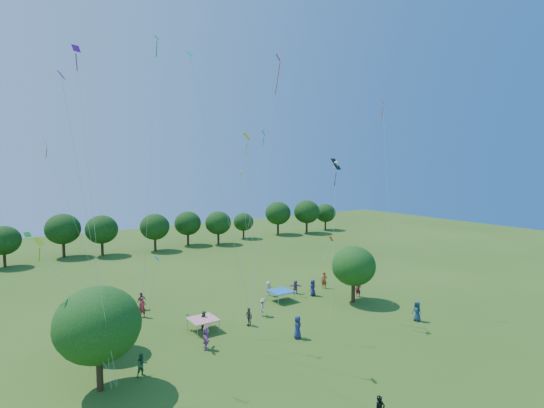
{
  "coord_description": "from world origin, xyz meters",
  "views": [
    {
      "loc": [
        -18.52,
        -13.07,
        14.06
      ],
      "look_at": [
        0.0,
        14.0,
        11.0
      ],
      "focal_mm": 28.0,
      "sensor_mm": 36.0,
      "label": 1
    }
  ],
  "objects": [
    {
      "name": "crowd_person_1",
      "position": [
        -6.94,
        25.05,
        0.93
      ],
      "size": [
        0.83,
        0.76,
        1.87
      ],
      "primitive_type": "imported",
      "rotation": [
        0.0,
        0.0,
        5.68
      ],
      "color": "maroon",
      "rests_on": "ground"
    },
    {
      "name": "crowd_person_5",
      "position": [
        -5.07,
        15.49,
        0.89
      ],
      "size": [
        1.22,
        1.76,
        1.78
      ],
      "primitive_type": "imported",
      "rotation": [
        0.0,
        0.0,
        1.15
      ],
      "color": "#AC64A2",
      "rests_on": "ground"
    },
    {
      "name": "crowd_person_14",
      "position": [
        -3.45,
        19.25,
        0.78
      ],
      "size": [
        0.82,
        0.86,
        1.57
      ],
      "primitive_type": "imported",
      "rotation": [
        0.0,
        0.0,
        0.86
      ],
      "color": "#255729",
      "rests_on": "ground"
    },
    {
      "name": "crowd_person_11",
      "position": [
        9.11,
        22.8,
        0.76
      ],
      "size": [
        1.42,
        1.27,
        1.51
      ],
      "primitive_type": "imported",
      "rotation": [
        0.0,
        0.0,
        2.47
      ],
      "color": "#895087",
      "rests_on": "ground"
    },
    {
      "name": "small_kite_4",
      "position": [
        -0.01,
        16.25,
        12.96
      ],
      "size": [
        3.16,
        0.54,
        15.55
      ],
      "color": "blue"
    },
    {
      "name": "small_kite_2",
      "position": [
        -15.5,
        14.81,
        8.29
      ],
      "size": [
        3.54,
        4.45,
        8.45
      ],
      "color": "#AEC611"
    },
    {
      "name": "crowd_person_3",
      "position": [
        6.25,
        23.78,
        0.8
      ],
      "size": [
        1.09,
        1.07,
        1.61
      ],
      "primitive_type": "imported",
      "rotation": [
        0.0,
        0.0,
        5.52
      ],
      "color": "#B4AE90",
      "rests_on": "ground"
    },
    {
      "name": "small_kite_7",
      "position": [
        -5.72,
        12.48,
        14.51
      ],
      "size": [
        5.29,
        0.59,
        19.83
      ],
      "color": "#0DD0AE"
    },
    {
      "name": "small_kite_10",
      "position": [
        -2.98,
        12.59,
        13.6
      ],
      "size": [
        1.16,
        0.77,
        14.99
      ],
      "color": "yellow"
    },
    {
      "name": "small_kite_9",
      "position": [
        13.03,
        14.14,
        15.63
      ],
      "size": [
        1.73,
        3.16,
        18.86
      ],
      "color": "red"
    },
    {
      "name": "near_tree_east",
      "position": [
        12.25,
        17.17,
        3.77
      ],
      "size": [
        4.47,
        4.47,
        5.79
      ],
      "color": "#422B19",
      "rests_on": "ground"
    },
    {
      "name": "crowd_person_13",
      "position": [
        13.95,
        18.12,
        0.85
      ],
      "size": [
        0.58,
        0.73,
        1.7
      ],
      "primitive_type": "imported",
      "rotation": [
        0.0,
        0.0,
        5.03
      ],
      "color": "maroon",
      "rests_on": "ground"
    },
    {
      "name": "crowd_person_8",
      "position": [
        -10.39,
        14.11,
        0.78
      ],
      "size": [
        0.83,
        0.54,
        1.56
      ],
      "primitive_type": "imported",
      "rotation": [
        0.0,
        0.0,
        0.17
      ],
      "color": "#2A6332",
      "rests_on": "ground"
    },
    {
      "name": "red_high_kite",
      "position": [
        3.66,
        19.15,
        19.41
      ],
      "size": [
        6.51,
        5.18,
        22.99
      ],
      "color": "red"
    },
    {
      "name": "crowd_person_6",
      "position": [
        10.19,
        21.12,
        0.87
      ],
      "size": [
        0.96,
        0.71,
        1.75
      ],
      "primitive_type": "imported",
      "rotation": [
        0.0,
        0.0,
        3.45
      ],
      "color": "navy",
      "rests_on": "ground"
    },
    {
      "name": "small_kite_0",
      "position": [
        14.02,
        22.77,
        5.2
      ],
      "size": [
        3.03,
        0.69,
        4.56
      ],
      "color": "#E5410D"
    },
    {
      "name": "crowd_person_9",
      "position": [
        2.4,
        19.0,
        0.84
      ],
      "size": [
        1.0,
        1.19,
        1.68
      ],
      "primitive_type": "imported",
      "rotation": [
        0.0,
        0.0,
        1.0
      ],
      "color": "#A39482",
      "rests_on": "ground"
    },
    {
      "name": "small_kite_3",
      "position": [
        -14.67,
        28.65,
        6.79
      ],
      "size": [
        5.33,
        5.27,
        6.83
      ],
      "color": "#1B9420"
    },
    {
      "name": "crowd_person_12",
      "position": [
        13.17,
        10.12,
        0.9
      ],
      "size": [
        0.53,
        0.91,
        1.8
      ],
      "primitive_type": "imported",
      "rotation": [
        0.0,
        0.0,
        4.66
      ],
      "color": "navy",
      "rests_on": "ground"
    },
    {
      "name": "crowd_person_10",
      "position": [
        -6.36,
        27.16,
        0.85
      ],
      "size": [
        1.1,
        0.79,
        1.7
      ],
      "primitive_type": "imported",
      "rotation": [
        0.0,
        0.0,
        3.52
      ],
      "color": "#413934",
      "rests_on": "ground"
    },
    {
      "name": "small_kite_1",
      "position": [
        4.83,
        26.62,
        10.45
      ],
      "size": [
        0.86,
        3.68,
        12.25
      ],
      "color": "yellow"
    },
    {
      "name": "small_kite_13",
      "position": [
        -14.27,
        11.66,
        14.13
      ],
      "size": [
        2.42,
        0.68,
        17.62
      ],
      "color": "#82178A"
    },
    {
      "name": "treeline",
      "position": [
        -1.73,
        55.43,
        4.09
      ],
      "size": [
        88.01,
        8.77,
        6.77
      ],
      "color": "#422B19",
      "rests_on": "ground"
    },
    {
      "name": "small_kite_6",
      "position": [
        -7.41,
        28.54,
        10.95
      ],
      "size": [
        0.93,
        5.49,
        12.58
      ],
      "color": "silver"
    },
    {
      "name": "small_kite_11",
      "position": [
        -6.74,
        21.68,
        17.08
      ],
      "size": [
        1.34,
        2.5,
        23.03
      ],
      "color": "#198919"
    },
    {
      "name": "near_tree_north",
      "position": [
        -11.74,
        19.45,
        3.23
      ],
      "size": [
        4.0,
        4.0,
        5.04
      ],
      "color": "#422B19",
      "rests_on": "ground"
    },
    {
      "name": "small_kite_5",
      "position": [
        -13.0,
        16.17,
        16.44
      ],
      "size": [
        0.58,
        6.81,
        20.59
      ],
      "color": "#82178F"
    },
    {
      "name": "pirate_kite",
      "position": [
        7.14,
        14.49,
        13.85
      ],
      "size": [
        3.32,
        2.99,
        13.29
      ],
      "color": "black"
    },
    {
      "name": "small_kite_8",
      "position": [
        -13.2,
        25.37,
        12.3
      ],
      "size": [
        4.2,
        1.67,
        14.62
      ],
      "color": "#F5440E"
    },
    {
      "name": "small_kite_12",
      "position": [
        -6.45,
        22.42,
        5.41
      ],
      "size": [
        0.92,
        1.1,
        4.85
      ],
      "color": "blue"
    },
    {
      "name": "crowd_person_4",
      "position": [
        0.11,
        17.75,
        0.8
      ],
      "size": [
        0.44,
        0.95,
        1.61
      ],
      "primitive_type": "imported",
      "rotation": [
        0.0,
        0.0,
        4.72
      ],
      "color": "#423935",
      "rests_on": "ground"
    },
    {
      "name": "crowd_person_0",
      "position": [
        1.96,
        13.19,
        0.93
      ],
      "size": [
        0.98,
        1.01,
        1.85
      ],
      "primitive_type": "imported",
      "rotation": [
        0.0,
        0.0,
        0.84
      ],
      "color": "navy",
      "rests_on": "ground"
    },
    {
      "name": "tent_blue",
      "position": [
        6.3,
        21.63,
        1.04
      ],
      "size": [
        2.2,
        2.2,
        1.1
      ],
      "color": "blue",
      "rests_on": "ground"
    },
    {
      "name": "tent_red_stripe",
      "position": [
        -3.72,
        18.86,
        1.04
      ],
      "size": [
        2.2,
        2.2,
        1.1
      ],
      "color": "red",
      "rests_on": "ground"
    },
    {
      "name": "crowd_person_2",
      "position": [
        -8.12,
        26.38,
        0.77
      ],
      "size": [
        0.78,
        0.85,
        1.54
      ],
      "primitive_type": "imported",
      "rotation": [
        0.0,
        0.0,
        5.34
      ],
      "color": "#235333",
      "rests_on": "ground"
    },
    {
      "name": "near_tree_west",
      "position": [
        -13.11,
        13.85,
        4.23
      ],
      "size": [
        5.24,
        5.24,
        6.59
      ],
      "color": "#422B19",
      "rests_on": "ground"
    },
    {
      "name": "crowd_person_7",
      "position": [
        13.05,
        22.54,
        0.92
      ],
      "size": [
        0.71,
        0.82,
        1.85
      ],
      "primitive_type": "imported",
      "rotation": [
        0.0,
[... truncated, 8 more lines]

